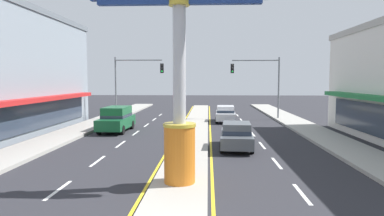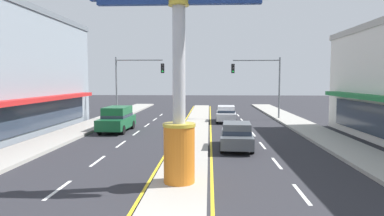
% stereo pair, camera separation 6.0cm
% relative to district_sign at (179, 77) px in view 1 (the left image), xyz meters
% --- Properties ---
extents(median_strip, '(2.11, 52.00, 0.14)m').
position_rel_district_sign_xyz_m(median_strip, '(-0.00, 12.50, -4.03)').
color(median_strip, '#A39E93').
rests_on(median_strip, ground).
extents(sidewalk_left, '(2.73, 60.00, 0.18)m').
position_rel_district_sign_xyz_m(sidewalk_left, '(-9.02, 10.50, -4.01)').
color(sidewalk_left, '#9E9B93').
rests_on(sidewalk_left, ground).
extents(sidewalk_right, '(2.73, 60.00, 0.18)m').
position_rel_district_sign_xyz_m(sidewalk_right, '(9.02, 10.50, -4.01)').
color(sidewalk_right, '#9E9B93').
rests_on(sidewalk_right, ground).
extents(lane_markings, '(8.85, 52.00, 0.01)m').
position_rel_district_sign_xyz_m(lane_markings, '(-0.00, 11.14, -4.10)').
color(lane_markings, silver).
rests_on(lane_markings, ground).
extents(district_sign, '(6.46, 1.22, 7.97)m').
position_rel_district_sign_xyz_m(district_sign, '(0.00, 0.00, 0.00)').
color(district_sign, orange).
rests_on(district_sign, median_strip).
extents(traffic_light_left_side, '(4.86, 0.46, 6.20)m').
position_rel_district_sign_xyz_m(traffic_light_left_side, '(-6.29, 20.61, 0.15)').
color(traffic_light_left_side, slate).
rests_on(traffic_light_left_side, ground).
extents(traffic_light_right_side, '(4.86, 0.46, 6.20)m').
position_rel_district_sign_xyz_m(traffic_light_right_side, '(6.29, 21.60, 0.15)').
color(traffic_light_right_side, slate).
rests_on(traffic_light_right_side, ground).
extents(sedan_near_right_lane, '(1.96, 4.36, 1.53)m').
position_rel_district_sign_xyz_m(sedan_near_right_lane, '(2.70, 19.55, -3.31)').
color(sedan_near_right_lane, silver).
rests_on(sedan_near_right_lane, ground).
extents(sedan_far_right_lane, '(2.02, 4.39, 1.53)m').
position_rel_district_sign_xyz_m(sedan_far_right_lane, '(2.70, 7.07, -3.31)').
color(sedan_far_right_lane, '#4C5156').
rests_on(sedan_far_right_lane, ground).
extents(suv_near_left_lane, '(2.04, 4.64, 1.90)m').
position_rel_district_sign_xyz_m(suv_near_left_lane, '(-6.00, 13.23, -3.12)').
color(suv_near_left_lane, '#14562D').
rests_on(suv_near_left_lane, ground).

